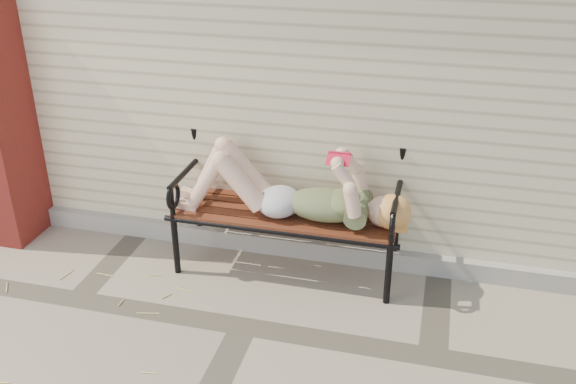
# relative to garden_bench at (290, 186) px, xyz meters

# --- Properties ---
(ground) EXTENTS (80.00, 80.00, 0.00)m
(ground) POSITION_rel_garden_bench_xyz_m (-0.10, -0.86, -0.65)
(ground) COLOR gray
(ground) RESTS_ON ground
(house_wall) EXTENTS (8.00, 4.00, 3.00)m
(house_wall) POSITION_rel_garden_bench_xyz_m (-0.10, 2.14, 0.85)
(house_wall) COLOR beige
(house_wall) RESTS_ON ground
(foundation_strip) EXTENTS (8.00, 0.10, 0.15)m
(foundation_strip) POSITION_rel_garden_bench_xyz_m (-0.10, 0.11, -0.58)
(foundation_strip) COLOR #A09991
(foundation_strip) RESTS_ON ground
(garden_bench) EXTENTS (1.80, 0.72, 1.17)m
(garden_bench) POSITION_rel_garden_bench_xyz_m (0.00, 0.00, 0.00)
(garden_bench) COLOR black
(garden_bench) RESTS_ON ground
(reading_woman) EXTENTS (1.70, 0.39, 0.54)m
(reading_woman) POSITION_rel_garden_bench_xyz_m (0.01, -0.14, 0.04)
(reading_woman) COLOR #0A364C
(reading_woman) RESTS_ON ground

